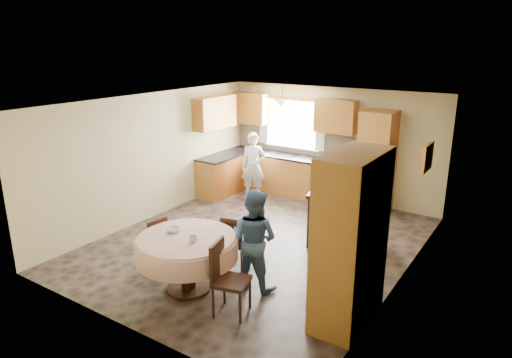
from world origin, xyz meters
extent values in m
cube|color=brown|center=(0.00, 0.00, 0.00)|extent=(5.00, 6.00, 0.01)
cube|color=white|center=(0.00, 0.00, 2.50)|extent=(5.00, 6.00, 0.01)
cube|color=tan|center=(0.00, 3.00, 1.25)|extent=(5.00, 0.02, 2.50)
cube|color=tan|center=(0.00, -3.00, 1.25)|extent=(5.00, 0.02, 2.50)
cube|color=tan|center=(-2.50, 0.00, 1.25)|extent=(0.02, 6.00, 2.50)
cube|color=tan|center=(2.50, 0.00, 1.25)|extent=(0.02, 6.00, 2.50)
cube|color=white|center=(-1.00, 2.98, 1.60)|extent=(1.40, 0.03, 1.10)
cube|color=white|center=(-1.75, 2.93, 1.65)|extent=(0.22, 0.02, 1.15)
cube|color=white|center=(-0.25, 2.93, 1.65)|extent=(0.22, 0.02, 1.15)
cube|color=gold|center=(-0.85, 2.70, 0.44)|extent=(3.30, 0.60, 0.88)
cube|color=black|center=(-0.85, 2.70, 0.90)|extent=(3.30, 0.64, 0.04)
cube|color=gold|center=(-2.20, 1.80, 0.44)|extent=(0.60, 1.20, 0.88)
cube|color=black|center=(-2.20, 1.80, 0.90)|extent=(0.64, 1.20, 0.04)
cube|color=tan|center=(-0.85, 2.99, 1.18)|extent=(3.30, 0.02, 0.55)
cube|color=#B8752E|center=(-2.05, 2.83, 1.91)|extent=(0.85, 0.33, 0.72)
cube|color=#B8752E|center=(0.15, 2.83, 1.91)|extent=(0.90, 0.33, 0.72)
cube|color=#B8752E|center=(-2.33, 1.80, 1.91)|extent=(0.33, 1.20, 0.72)
cube|color=gold|center=(1.15, 2.69, 1.06)|extent=(0.66, 0.62, 2.12)
cube|color=black|center=(1.15, 2.38, 1.25)|extent=(0.56, 0.01, 0.45)
cube|color=black|center=(1.15, 2.38, 0.75)|extent=(0.56, 0.01, 0.45)
cone|color=beige|center=(-1.00, 2.50, 2.12)|extent=(0.36, 0.36, 0.18)
cube|color=#381F0F|center=(1.37, 0.64, 0.46)|extent=(1.36, 0.80, 0.91)
cube|color=black|center=(1.65, 0.73, 0.27)|extent=(0.45, 0.37, 0.55)
cube|color=gold|center=(2.22, -1.31, 1.11)|extent=(0.58, 1.16, 2.22)
cylinder|color=#381F0F|center=(0.03, -1.88, 0.38)|extent=(0.21, 0.21, 0.76)
cylinder|color=#381F0F|center=(0.03, -1.88, 0.02)|extent=(0.64, 0.64, 0.04)
cylinder|color=beige|center=(0.03, -1.88, 0.80)|extent=(1.38, 1.38, 0.05)
cylinder|color=beige|center=(0.03, -1.88, 0.65)|extent=(1.44, 1.44, 0.30)
cube|color=#381F0F|center=(-0.85, -1.71, 0.41)|extent=(0.43, 0.43, 0.05)
cube|color=#381F0F|center=(-0.68, -1.73, 0.65)|extent=(0.09, 0.36, 0.45)
cylinder|color=#381F0F|center=(-1.01, -1.87, 0.19)|extent=(0.03, 0.03, 0.39)
cylinder|color=#381F0F|center=(-0.69, -1.87, 0.19)|extent=(0.03, 0.03, 0.39)
cylinder|color=#381F0F|center=(-1.01, -1.55, 0.19)|extent=(0.03, 0.03, 0.39)
cylinder|color=#381F0F|center=(-0.69, -1.55, 0.19)|extent=(0.03, 0.03, 0.39)
cube|color=#381F0F|center=(0.19, -0.92, 0.41)|extent=(0.44, 0.44, 0.05)
cube|color=#381F0F|center=(0.22, -1.09, 0.65)|extent=(0.36, 0.10, 0.45)
cylinder|color=#381F0F|center=(0.03, -1.08, 0.19)|extent=(0.03, 0.03, 0.39)
cylinder|color=#381F0F|center=(0.35, -1.08, 0.19)|extent=(0.03, 0.03, 0.39)
cylinder|color=#381F0F|center=(0.03, -0.76, 0.19)|extent=(0.03, 0.03, 0.39)
cylinder|color=#381F0F|center=(0.35, -0.76, 0.19)|extent=(0.03, 0.03, 0.39)
cube|color=#381F0F|center=(0.91, -2.02, 0.46)|extent=(0.53, 0.53, 0.05)
cube|color=#381F0F|center=(0.72, -2.07, 0.74)|extent=(0.14, 0.41, 0.52)
cylinder|color=#381F0F|center=(0.73, -2.21, 0.22)|extent=(0.04, 0.04, 0.44)
cylinder|color=#381F0F|center=(1.10, -2.21, 0.22)|extent=(0.04, 0.04, 0.44)
cylinder|color=#381F0F|center=(0.73, -1.84, 0.22)|extent=(0.04, 0.04, 0.44)
cylinder|color=#381F0F|center=(1.10, -1.84, 0.22)|extent=(0.04, 0.04, 0.44)
cube|color=gold|center=(2.47, 1.21, 1.66)|extent=(0.05, 0.55, 0.45)
cube|color=silver|center=(2.44, 1.21, 1.66)|extent=(0.01, 0.45, 0.36)
imported|color=silver|center=(0.57, 2.65, 1.08)|extent=(0.64, 0.47, 0.33)
imported|color=silver|center=(-1.39, 1.94, 0.76)|extent=(0.65, 0.55, 1.52)
imported|color=#3B5C81|center=(0.77, -1.28, 0.74)|extent=(0.73, 0.57, 1.49)
imported|color=#B2B2B2|center=(1.08, 0.64, 0.94)|extent=(0.21, 0.21, 0.05)
imported|color=silver|center=(1.68, 0.64, 1.07)|extent=(0.15, 0.15, 0.32)
imported|color=#B2B2B2|center=(0.22, -1.95, 0.87)|extent=(0.14, 0.14, 0.09)
imported|color=#B2B2B2|center=(-0.24, -1.85, 0.85)|extent=(0.25, 0.25, 0.06)
camera|label=1|loc=(4.07, -6.24, 3.45)|focal=32.00mm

